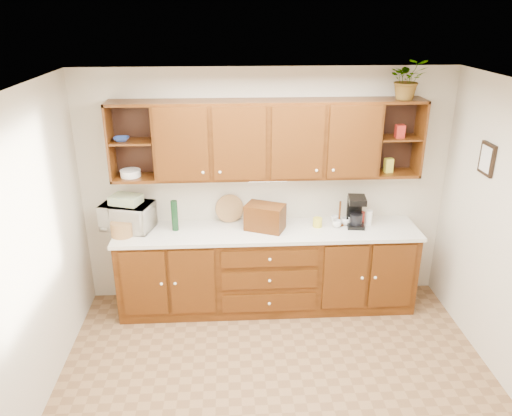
{
  "coord_description": "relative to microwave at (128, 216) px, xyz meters",
  "views": [
    {
      "loc": [
        -0.4,
        -3.4,
        3.15
      ],
      "look_at": [
        -0.14,
        1.15,
        1.31
      ],
      "focal_mm": 35.0,
      "sensor_mm": 36.0,
      "label": 1
    }
  ],
  "objects": [
    {
      "name": "upper_cabinets",
      "position": [
        1.5,
        0.03,
        0.81
      ],
      "size": [
        3.2,
        0.33,
        0.8
      ],
      "color": "#311805",
      "rests_on": "back_wall"
    },
    {
      "name": "potted_plant",
      "position": [
        2.87,
        -0.01,
        1.41
      ],
      "size": [
        0.39,
        0.35,
        0.4
      ],
      "primitive_type": "imported",
      "rotation": [
        0.0,
        0.0,
        -0.12
      ],
      "color": "#999999",
      "rests_on": "upper_cabinets"
    },
    {
      "name": "bread_box",
      "position": [
        1.46,
        -0.1,
        -0.01
      ],
      "size": [
        0.46,
        0.39,
        0.28
      ],
      "primitive_type": "cube",
      "rotation": [
        0.0,
        0.0,
        -0.41
      ],
      "color": "#311805",
      "rests_on": "countertop"
    },
    {
      "name": "coffee_maker",
      "position": [
        2.44,
        -0.05,
        0.02
      ],
      "size": [
        0.21,
        0.25,
        0.34
      ],
      "rotation": [
        0.0,
        0.0,
        -0.13
      ],
      "color": "black",
      "rests_on": "countertop"
    },
    {
      "name": "microwave",
      "position": [
        0.0,
        0.0,
        0.0
      ],
      "size": [
        0.6,
        0.48,
        0.29
      ],
      "primitive_type": "imported",
      "rotation": [
        0.0,
        0.0,
        -0.26
      ],
      "color": "silver",
      "rests_on": "countertop"
    },
    {
      "name": "base_cabinets",
      "position": [
        1.49,
        -0.1,
        -0.63
      ],
      "size": [
        3.2,
        0.6,
        0.9
      ],
      "primitive_type": "cube",
      "color": "#311805",
      "rests_on": "floor"
    },
    {
      "name": "woven_tray",
      "position": [
        1.08,
        0.14,
        -0.14
      ],
      "size": [
        0.32,
        0.15,
        0.31
      ],
      "primitive_type": "cylinder",
      "rotation": [
        1.36,
        0.0,
        0.21
      ],
      "color": "olive",
      "rests_on": "countertop"
    },
    {
      "name": "pantry_box_red",
      "position": [
        2.85,
        -0.01,
        0.88
      ],
      "size": [
        0.09,
        0.08,
        0.13
      ],
      "primitive_type": "cube",
      "rotation": [
        0.0,
        0.0,
        0.02
      ],
      "color": "#A62018",
      "rests_on": "upper_cabinets"
    },
    {
      "name": "left_wall",
      "position": [
        -0.51,
        -1.55,
        0.22
      ],
      "size": [
        0.0,
        3.5,
        3.5
      ],
      "primitive_type": "plane",
      "rotation": [
        1.57,
        0.0,
        1.57
      ],
      "color": "beige",
      "rests_on": "floor"
    },
    {
      "name": "pantry_box_yellow",
      "position": [
        2.77,
        0.02,
        0.51
      ],
      "size": [
        0.09,
        0.08,
        0.15
      ],
      "primitive_type": "cube",
      "rotation": [
        0.0,
        0.0,
        0.16
      ],
      "color": "yellow",
      "rests_on": "upper_cabinets"
    },
    {
      "name": "bowl_stack",
      "position": [
        0.02,
        0.01,
        0.84
      ],
      "size": [
        0.17,
        0.17,
        0.04
      ],
      "primitive_type": "imported",
      "rotation": [
        0.0,
        0.0,
        0.06
      ],
      "color": "#294697",
      "rests_on": "upper_cabinets"
    },
    {
      "name": "floor",
      "position": [
        1.49,
        -1.55,
        -1.08
      ],
      "size": [
        4.0,
        4.0,
        0.0
      ],
      "primitive_type": "plane",
      "color": "brown",
      "rests_on": "ground"
    },
    {
      "name": "canister_yellow",
      "position": [
        2.03,
        -0.06,
        -0.09
      ],
      "size": [
        0.12,
        0.12,
        0.1
      ],
      "primitive_type": "cylinder",
      "rotation": [
        0.0,
        0.0,
        -0.32
      ],
      "color": "yellow",
      "rests_on": "countertop"
    },
    {
      "name": "back_wall",
      "position": [
        1.49,
        0.2,
        0.22
      ],
      "size": [
        4.0,
        0.0,
        4.0
      ],
      "primitive_type": "plane",
      "rotation": [
        1.57,
        0.0,
        0.0
      ],
      "color": "beige",
      "rests_on": "floor"
    },
    {
      "name": "canister_white",
      "position": [
        2.59,
        -0.06,
        -0.06
      ],
      "size": [
        0.1,
        0.1,
        0.17
      ],
      "primitive_type": "cylinder",
      "rotation": [
        0.0,
        0.0,
        -0.43
      ],
      "color": "white",
      "rests_on": "countertop"
    },
    {
      "name": "canister_red",
      "position": [
        2.5,
        -0.0,
        -0.08
      ],
      "size": [
        0.13,
        0.13,
        0.13
      ],
      "primitive_type": "cylinder",
      "rotation": [
        0.0,
        0.0,
        -0.2
      ],
      "color": "#A62018",
      "rests_on": "countertop"
    },
    {
      "name": "plate_stack",
      "position": [
        0.07,
        0.03,
        0.47
      ],
      "size": [
        0.27,
        0.27,
        0.07
      ],
      "primitive_type": "cylinder",
      "rotation": [
        0.0,
        0.0,
        -0.38
      ],
      "color": "white",
      "rests_on": "upper_cabinets"
    },
    {
      "name": "wicker_basket",
      "position": [
        -0.03,
        -0.17,
        -0.07
      ],
      "size": [
        0.27,
        0.27,
        0.15
      ],
      "primitive_type": "cylinder",
      "rotation": [
        0.0,
        0.0,
        0.21
      ],
      "color": "olive",
      "rests_on": "countertop"
    },
    {
      "name": "wine_bottle",
      "position": [
        0.5,
        -0.06,
        0.02
      ],
      "size": [
        0.09,
        0.09,
        0.33
      ],
      "primitive_type": "cylinder",
      "rotation": [
        0.0,
        0.0,
        -0.42
      ],
      "color": "black",
      "rests_on": "countertop"
    },
    {
      "name": "ceiling",
      "position": [
        1.49,
        -1.55,
        1.52
      ],
      "size": [
        4.0,
        4.0,
        0.0
      ],
      "primitive_type": "plane",
      "rotation": [
        3.14,
        0.0,
        0.0
      ],
      "color": "white",
      "rests_on": "back_wall"
    },
    {
      "name": "towel_stack",
      "position": [
        0.0,
        0.0,
        0.19
      ],
      "size": [
        0.36,
        0.31,
        0.09
      ],
      "primitive_type": "cube",
      "rotation": [
        0.0,
        0.0,
        -0.34
      ],
      "color": "#F1F271",
      "rests_on": "microwave"
    },
    {
      "name": "undercabinet_light",
      "position": [
        1.49,
        -0.02,
        0.39
      ],
      "size": [
        0.4,
        0.05,
        0.02
      ],
      "primitive_type": "cube",
      "color": "white",
      "rests_on": "upper_cabinets"
    },
    {
      "name": "framed_picture",
      "position": [
        3.47,
        -0.65,
        0.77
      ],
      "size": [
        0.03,
        0.24,
        0.3
      ],
      "primitive_type": "cube",
      "color": "black",
      "rests_on": "right_wall"
    },
    {
      "name": "mug_tree",
      "position": [
        2.28,
        -0.03,
        -0.1
      ],
      "size": [
        0.22,
        0.23,
        0.27
      ],
      "rotation": [
        0.0,
        0.0,
        -0.03
      ],
      "color": "#311805",
      "rests_on": "countertop"
    },
    {
      "name": "countertop",
      "position": [
        1.49,
        -0.11,
        -0.16
      ],
      "size": [
        3.24,
        0.64,
        0.04
      ],
      "primitive_type": "cube",
      "color": "silver",
      "rests_on": "base_cabinets"
    }
  ]
}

